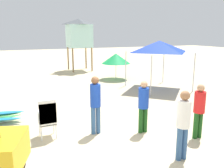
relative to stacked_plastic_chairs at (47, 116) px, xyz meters
The scene contains 9 objects.
ground 2.09m from the stacked_plastic_chairs, 46.19° to the right, with size 80.00×80.00×0.00m, color beige.
stacked_plastic_chairs is the anchor object (origin of this frame).
lifeguard_near_left 1.46m from the stacked_plastic_chairs, ahead, with size 0.32×0.32×1.80m.
lifeguard_near_center 3.78m from the stacked_plastic_chairs, 41.99° to the right, with size 0.32×0.32×1.74m.
lifeguard_near_right 2.89m from the stacked_plastic_chairs, 15.20° to the right, with size 0.32×0.32×1.64m.
lifeguard_far_right 4.42m from the stacked_plastic_chairs, 23.44° to the right, with size 0.32×0.32×1.63m.
popup_canopy 7.88m from the stacked_plastic_chairs, 30.99° to the left, with size 2.70×2.70×2.64m.
lifeguard_tower 13.00m from the stacked_plastic_chairs, 69.51° to the left, with size 1.98×1.98×4.15m.
beach_umbrella_mid 9.31m from the stacked_plastic_chairs, 52.72° to the left, with size 1.90×1.90×1.72m.
Camera 1 is at (-2.25, -5.20, 3.06)m, focal length 37.40 mm.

